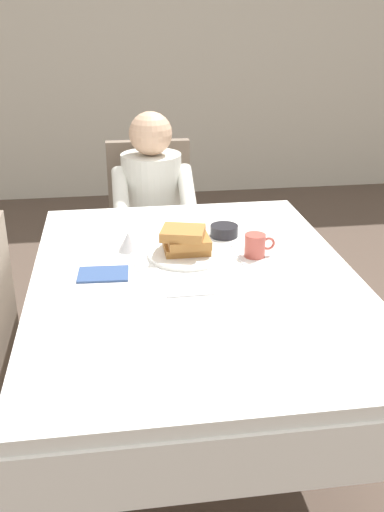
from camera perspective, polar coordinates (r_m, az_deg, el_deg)
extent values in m
plane|color=brown|center=(2.37, 0.26, -18.30)|extent=(14.00, 14.00, 0.00)
cube|color=beige|center=(5.15, -5.77, 23.66)|extent=(12.00, 0.16, 3.20)
cube|color=white|center=(1.96, 0.30, -2.44)|extent=(1.10, 1.50, 0.04)
cube|color=white|center=(1.41, 5.11, -20.05)|extent=(1.10, 0.01, 0.18)
cube|color=white|center=(2.70, -2.07, 2.43)|extent=(1.10, 0.01, 0.18)
cube|color=white|center=(2.02, -15.61, -6.14)|extent=(0.01, 1.50, 0.18)
cube|color=white|center=(2.16, 15.10, -4.06)|extent=(0.01, 1.50, 0.18)
cylinder|color=brown|center=(2.72, -11.71, -3.89)|extent=(0.07, 0.07, 0.70)
cylinder|color=brown|center=(2.81, 7.79, -2.68)|extent=(0.07, 0.07, 0.70)
cube|color=#7A6B5B|center=(3.05, -3.86, 1.23)|extent=(0.44, 0.44, 0.05)
cube|color=#7A6B5B|center=(3.15, -4.29, 7.06)|extent=(0.44, 0.06, 0.48)
cylinder|color=#2D2319|center=(3.00, -0.03, -3.86)|extent=(0.04, 0.04, 0.40)
cylinder|color=#2D2319|center=(2.97, -6.93, -4.29)|extent=(0.04, 0.04, 0.40)
cylinder|color=#2D2319|center=(3.32, -0.91, -1.03)|extent=(0.04, 0.04, 0.40)
cylinder|color=#2D2319|center=(3.30, -7.13, -1.39)|extent=(0.04, 0.04, 0.40)
cylinder|color=silver|center=(2.94, -3.97, 5.68)|extent=(0.30, 0.30, 0.46)
sphere|color=#D8AD8C|center=(2.84, -4.13, 12.00)|extent=(0.21, 0.21, 0.21)
cylinder|color=silver|center=(2.80, -0.50, 6.33)|extent=(0.08, 0.29, 0.23)
cylinder|color=silver|center=(2.78, -7.08, 6.00)|extent=(0.08, 0.29, 0.23)
cylinder|color=#383D51|center=(2.96, -1.90, -3.73)|extent=(0.10, 0.10, 0.45)
cylinder|color=#383D51|center=(2.95, -5.00, -3.92)|extent=(0.10, 0.10, 0.45)
cylinder|color=#2D2319|center=(2.41, -17.30, -12.68)|extent=(0.04, 0.04, 0.40)
cylinder|color=white|center=(2.10, -0.54, 0.19)|extent=(0.28, 0.28, 0.02)
cube|color=#A36B33|center=(2.10, -0.56, 0.90)|extent=(0.16, 0.14, 0.03)
cube|color=#A36B33|center=(2.08, -0.31, 1.48)|extent=(0.15, 0.13, 0.03)
cube|color=#A36B33|center=(2.06, -0.91, 2.29)|extent=(0.18, 0.17, 0.03)
cylinder|color=#B24C42|center=(2.10, 6.25, 1.05)|extent=(0.08, 0.08, 0.08)
torus|color=#B24C42|center=(2.11, 7.57, 1.23)|extent=(0.05, 0.01, 0.05)
cylinder|color=black|center=(2.28, 3.20, 2.51)|extent=(0.11, 0.11, 0.04)
cone|color=silver|center=(2.15, -6.32, 1.44)|extent=(0.08, 0.08, 0.07)
cube|color=silver|center=(2.07, -5.68, -0.46)|extent=(0.03, 0.18, 0.00)
cube|color=silver|center=(2.11, 4.64, 0.13)|extent=(0.02, 0.20, 0.00)
cube|color=silver|center=(1.82, -0.11, -3.89)|extent=(0.15, 0.02, 0.00)
cube|color=#334C7F|center=(1.98, -8.78, -1.78)|extent=(0.18, 0.13, 0.01)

